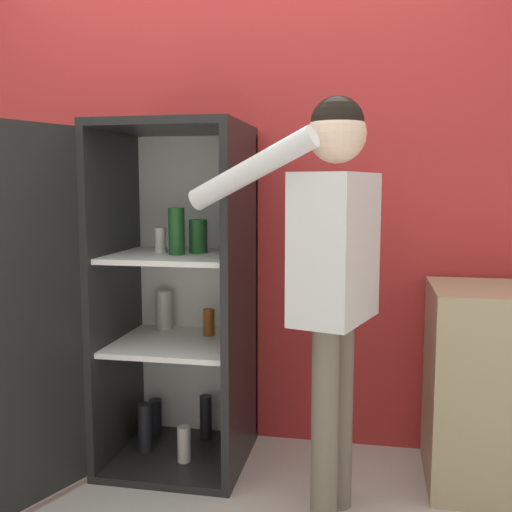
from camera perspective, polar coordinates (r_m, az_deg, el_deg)
wall_back at (r=3.11m, az=-2.02°, el=5.76°), size 7.00×0.06×2.55m
refrigerator at (r=2.82m, az=-10.11°, el=-4.24°), size 0.93×1.25×1.61m
person at (r=2.33m, az=7.34°, el=0.14°), size 0.73×0.53×1.66m
counter at (r=2.91m, az=23.10°, el=-11.50°), size 0.70×0.55×0.89m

